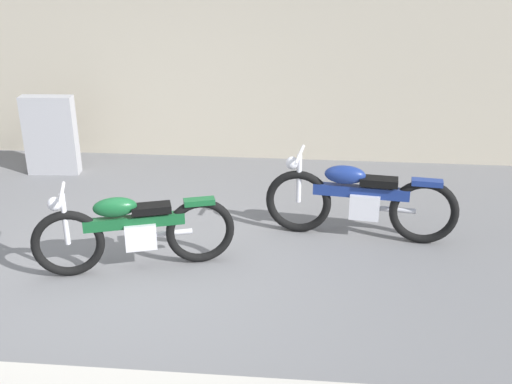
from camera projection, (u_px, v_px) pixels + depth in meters
ground_plane at (135, 267)px, 6.12m from camera, size 40.00×40.00×0.00m
building_wall at (193, 34)px, 8.63m from camera, size 18.00×0.30×3.52m
curb_strip at (67, 383)px, 4.45m from camera, size 18.00×0.24×0.12m
stone_marker at (51, 135)px, 8.33m from camera, size 0.71×0.25×1.08m
motorcycle_green at (133, 230)px, 5.94m from camera, size 1.88×0.79×0.87m
motorcycle_blue at (359, 199)px, 6.57m from camera, size 2.05×0.57×0.92m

